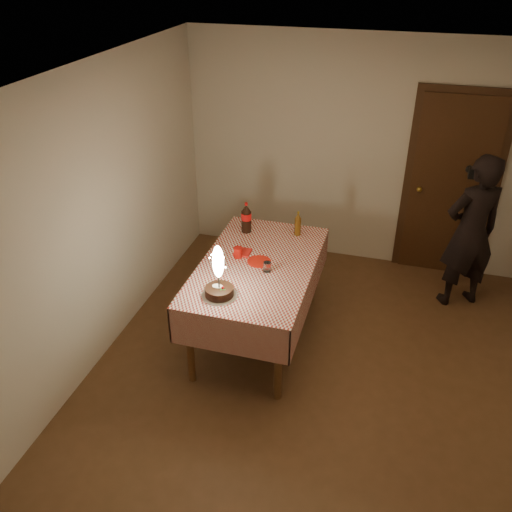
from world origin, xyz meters
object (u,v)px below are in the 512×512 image
dining_table (258,274)px  amber_bottle_right (298,224)px  birthday_cake (219,282)px  red_cup (238,252)px  cola_bottle (246,218)px  red_plate (259,261)px  clear_cup (267,267)px  photographer (471,233)px

dining_table → amber_bottle_right: 0.72m
dining_table → birthday_cake: 0.64m
dining_table → red_cup: bearing=162.1°
red_cup → cola_bottle: 0.52m
dining_table → red_cup: size_ratio=17.20×
dining_table → amber_bottle_right: (0.23, 0.65, 0.23)m
dining_table → cola_bottle: bearing=116.1°
red_plate → clear_cup: (0.11, -0.13, 0.04)m
cola_bottle → photographer: photographer is taller
red_plate → red_cup: red_cup is taller
red_cup → clear_cup: 0.36m
red_cup → cola_bottle: cola_bottle is taller
clear_cup → photographer: photographer is taller
red_plate → photographer: bearing=31.3°
clear_cup → dining_table: bearing=140.5°
red_cup → clear_cup: (0.32, -0.16, -0.01)m
cola_bottle → photographer: size_ratio=0.19×
photographer → amber_bottle_right: bearing=-162.1°
cola_bottle → amber_bottle_right: cola_bottle is taller
clear_cup → photographer: bearing=35.7°
dining_table → photographer: 2.24m
red_cup → cola_bottle: bearing=98.1°
birthday_cake → photographer: (2.06, 1.76, -0.14)m
clear_cup → photographer: (1.78, 1.28, -0.05)m
dining_table → birthday_cake: bearing=-106.2°
dining_table → cola_bottle: (-0.28, 0.57, 0.26)m
dining_table → red_cup: red_cup is taller
birthday_cake → red_cup: bearing=93.8°
amber_bottle_right → photographer: (1.67, 0.54, -0.12)m
dining_table → cola_bottle: 0.69m
red_cup → red_plate: bearing=-7.9°
birthday_cake → red_plate: birthday_cake is taller
cola_bottle → amber_bottle_right: bearing=8.6°
dining_table → clear_cup: clear_cup is taller
birthday_cake → photographer: photographer is taller
clear_cup → amber_bottle_right: 0.76m
red_plate → cola_bottle: bearing=118.1°
amber_bottle_right → photographer: photographer is taller
red_cup → photographer: size_ratio=0.06×
dining_table → red_plate: red_plate is taller
dining_table → birthday_cake: size_ratio=3.64×
clear_cup → cola_bottle: (-0.40, 0.67, 0.11)m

